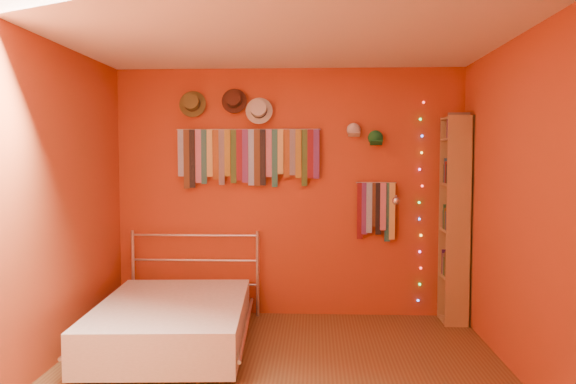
# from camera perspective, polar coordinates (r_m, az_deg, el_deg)

# --- Properties ---
(ground) EXTENTS (3.50, 3.50, 0.00)m
(ground) POSITION_cam_1_polar(r_m,az_deg,el_deg) (4.26, -1.08, -18.70)
(ground) COLOR brown
(ground) RESTS_ON ground
(back_wall) EXTENTS (3.50, 0.02, 2.50)m
(back_wall) POSITION_cam_1_polar(r_m,az_deg,el_deg) (5.70, 0.08, -0.06)
(back_wall) COLOR maroon
(back_wall) RESTS_ON ground
(right_wall) EXTENTS (0.02, 3.50, 2.50)m
(right_wall) POSITION_cam_1_polar(r_m,az_deg,el_deg) (4.21, 23.39, -1.66)
(right_wall) COLOR maroon
(right_wall) RESTS_ON ground
(left_wall) EXTENTS (0.02, 3.50, 2.50)m
(left_wall) POSITION_cam_1_polar(r_m,az_deg,el_deg) (4.43, -24.32, -1.44)
(left_wall) COLOR maroon
(left_wall) RESTS_ON ground
(ceiling) EXTENTS (3.50, 3.50, 0.02)m
(ceiling) POSITION_cam_1_polar(r_m,az_deg,el_deg) (4.03, -1.12, 16.28)
(ceiling) COLOR white
(ceiling) RESTS_ON back_wall
(tie_rack) EXTENTS (1.45, 0.03, 0.60)m
(tie_rack) POSITION_cam_1_polar(r_m,az_deg,el_deg) (5.65, -4.18, 3.82)
(tie_rack) COLOR silver
(tie_rack) RESTS_ON back_wall
(small_tie_rack) EXTENTS (0.40, 0.03, 0.60)m
(small_tie_rack) POSITION_cam_1_polar(r_m,az_deg,el_deg) (5.67, 8.96, -1.63)
(small_tie_rack) COLOR silver
(small_tie_rack) RESTS_ON back_wall
(fedora_olive) EXTENTS (0.27, 0.15, 0.27)m
(fedora_olive) POSITION_cam_1_polar(r_m,az_deg,el_deg) (5.74, -9.74, 8.90)
(fedora_olive) COLOR brown
(fedora_olive) RESTS_ON back_wall
(fedora_brown) EXTENTS (0.25, 0.14, 0.25)m
(fedora_brown) POSITION_cam_1_polar(r_m,az_deg,el_deg) (5.67, -5.53, 9.30)
(fedora_brown) COLOR #402017
(fedora_brown) RESTS_ON back_wall
(fedora_white) EXTENTS (0.27, 0.15, 0.27)m
(fedora_white) POSITION_cam_1_polar(r_m,az_deg,el_deg) (5.63, -2.99, 8.35)
(fedora_white) COLOR beige
(fedora_white) RESTS_ON back_wall
(cap_white) EXTENTS (0.16, 0.20, 0.16)m
(cap_white) POSITION_cam_1_polar(r_m,az_deg,el_deg) (5.64, 6.68, 6.27)
(cap_white) COLOR beige
(cap_white) RESTS_ON back_wall
(cap_green) EXTENTS (0.16, 0.21, 0.16)m
(cap_green) POSITION_cam_1_polar(r_m,az_deg,el_deg) (5.66, 8.87, 5.44)
(cap_green) COLOR #186C2E
(cap_green) RESTS_ON back_wall
(fairy_lights) EXTENTS (0.05, 0.02, 2.01)m
(fairy_lights) POSITION_cam_1_polar(r_m,az_deg,el_deg) (5.75, 13.32, -1.05)
(fairy_lights) COLOR #FF3333
(fairy_lights) RESTS_ON back_wall
(reading_lamp) EXTENTS (0.08, 0.33, 0.10)m
(reading_lamp) POSITION_cam_1_polar(r_m,az_deg,el_deg) (5.50, 10.87, -0.86)
(reading_lamp) COLOR silver
(reading_lamp) RESTS_ON back_wall
(bookshelf) EXTENTS (0.25, 0.34, 2.00)m
(bookshelf) POSITION_cam_1_polar(r_m,az_deg,el_deg) (5.66, 16.99, -2.60)
(bookshelf) COLOR #AD844E
(bookshelf) RESTS_ON ground
(bed) EXTENTS (1.41, 1.84, 0.87)m
(bed) POSITION_cam_1_polar(r_m,az_deg,el_deg) (5.02, -11.65, -12.77)
(bed) COLOR silver
(bed) RESTS_ON ground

